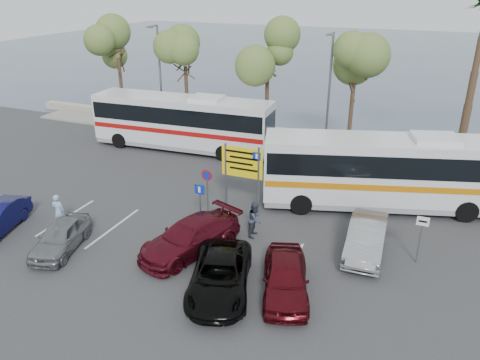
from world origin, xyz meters
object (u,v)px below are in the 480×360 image
at_px(suv_black, 220,275).
at_px(pedestrian_far, 255,219).
at_px(coach_bus_right, 390,174).
at_px(street_lamp_left, 160,74).
at_px(direction_sign, 242,167).
at_px(car_silver_a, 61,237).
at_px(car_maroon, 190,237).
at_px(coach_bus_left, 183,124).
at_px(car_silver_b, 366,238).
at_px(pedestrian_near, 58,211).
at_px(street_lamp_right, 329,88).
at_px(car_red, 286,277).

distance_m(suv_black, pedestrian_far, 4.51).
xyz_separation_m(coach_bus_right, suv_black, (-5.14, -10.00, -1.20)).
bearing_deg(suv_black, street_lamp_left, 108.98).
height_order(direction_sign, car_silver_a, direction_sign).
height_order(direction_sign, car_maroon, direction_sign).
distance_m(street_lamp_left, car_maroon, 18.64).
relative_size(coach_bus_left, pedestrian_far, 7.52).
height_order(coach_bus_right, car_silver_a, coach_bus_right).
bearing_deg(coach_bus_left, coach_bus_right, -15.45).
bearing_deg(car_silver_b, pedestrian_near, -168.99).
relative_size(direction_sign, suv_black, 0.74).
height_order(coach_bus_right, pedestrian_far, coach_bus_right).
xyz_separation_m(street_lamp_left, pedestrian_near, (3.47, -15.42, -3.73)).
xyz_separation_m(direction_sign, coach_bus_left, (-7.50, 7.30, -0.59)).
relative_size(street_lamp_left, coach_bus_left, 0.62).
relative_size(street_lamp_right, pedestrian_far, 4.67).
distance_m(car_silver_b, pedestrian_far, 5.08).
relative_size(street_lamp_right, pedestrian_near, 4.58).
height_order(coach_bus_left, car_silver_a, coach_bus_left).
bearing_deg(direction_sign, car_silver_b, -14.37).
bearing_deg(car_silver_b, pedestrian_far, -176.85).
bearing_deg(car_silver_a, car_red, -10.47).
xyz_separation_m(car_maroon, pedestrian_near, (-6.95, -0.46, 0.14)).
relative_size(coach_bus_right, suv_black, 2.73).
xyz_separation_m(street_lamp_right, pedestrian_far, (-0.43, -12.52, -3.74)).
relative_size(coach_bus_left, car_red, 3.02).
bearing_deg(car_silver_a, street_lamp_left, 91.55).
height_order(suv_black, pedestrian_near, pedestrian_near).
height_order(street_lamp_right, coach_bus_left, street_lamp_right).
distance_m(street_lamp_left, coach_bus_left, 5.38).
bearing_deg(pedestrian_far, coach_bus_left, 45.22).
height_order(car_red, pedestrian_far, pedestrian_far).
relative_size(coach_bus_left, pedestrian_near, 7.37).
relative_size(street_lamp_right, car_silver_b, 1.80).
xyz_separation_m(direction_sign, car_silver_a, (-6.00, -6.70, -1.78)).
xyz_separation_m(direction_sign, suv_black, (1.82, -6.70, -1.75)).
relative_size(car_silver_a, pedestrian_near, 2.18).
bearing_deg(suv_black, car_silver_b, 28.15).
bearing_deg(car_red, coach_bus_left, 113.37).
height_order(direction_sign, car_silver_b, direction_sign).
bearing_deg(suv_black, pedestrian_near, 152.27).
relative_size(street_lamp_right, car_silver_a, 2.10).
height_order(street_lamp_left, direction_sign, street_lamp_left).
height_order(street_lamp_left, street_lamp_right, same).
bearing_deg(car_red, car_silver_b, 42.17).
height_order(street_lamp_left, car_silver_b, street_lamp_left).
bearing_deg(street_lamp_right, car_silver_b, -68.94).
bearing_deg(street_lamp_left, coach_bus_right, -21.33).
distance_m(direction_sign, car_maroon, 4.97).
distance_m(car_maroon, suv_black, 3.17).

